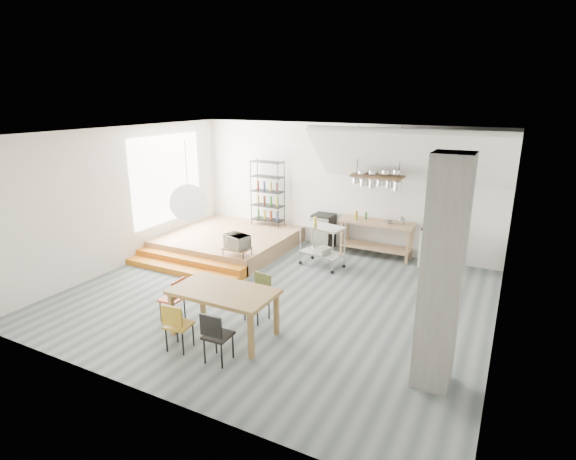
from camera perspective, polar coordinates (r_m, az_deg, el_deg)
The scene contains 26 objects.
floor at distance 9.11m, azimuth -1.58°, elevation -8.31°, with size 8.00×8.00×0.00m, color #505A5D.
wall_back at distance 11.66m, azimuth 6.71°, elevation 5.46°, with size 8.00×0.04×3.20m, color silver.
wall_left at distance 11.01m, azimuth -20.25°, elevation 3.87°, with size 0.04×7.00×3.20m, color silver.
wall_right at distance 7.56m, azimuth 25.96°, elevation -2.34°, with size 0.04×7.00×3.20m, color silver.
ceiling at distance 8.28m, azimuth -1.76°, elevation 12.20°, with size 8.00×7.00×0.02m, color white.
slope_ceiling at distance 10.44m, azimuth 15.08°, elevation 8.98°, with size 4.40×1.80×0.15m, color white.
window_pane at distance 12.00m, azimuth -15.05°, elevation 6.29°, with size 0.02×2.50×2.20m, color white.
platform at distance 11.86m, azimuth -7.53°, elevation -1.38°, with size 3.00×3.00×0.40m, color #A07150.
step_lower at distance 10.46m, azimuth -13.58°, elevation -4.99°, with size 3.00×0.35×0.13m, color #C86E17.
step_upper at distance 10.68m, azimuth -12.39°, elevation -4.06°, with size 3.00×0.35×0.27m, color #C86E17.
concrete_column at distance 6.18m, azimuth 18.93°, elevation -5.56°, with size 0.50×0.50×3.20m, color slate.
kitchen_counter at distance 11.24m, azimuth 11.15°, elevation -0.29°, with size 1.80×0.60×0.91m.
stove at distance 11.01m, azimuth 18.11°, elevation -1.98°, with size 0.60×0.60×1.18m.
pot_rack at distance 10.71m, azimuth 11.36°, elevation 6.30°, with size 1.20×0.50×1.43m.
wire_shelving at distance 12.28m, azimuth -2.61°, elevation 4.83°, with size 0.88×0.38×1.80m.
microwave_shelf at distance 10.18m, azimuth -6.48°, elevation -2.35°, with size 0.60×0.40×0.16m.
paper_lantern at distance 7.36m, azimuth -12.50°, elevation 3.37°, with size 0.60×0.60×0.60m, color white.
dining_table at distance 7.49m, azimuth -8.20°, elevation -8.16°, with size 1.70×0.96×0.81m.
chair_mustard at distance 7.27m, azimuth -14.00°, elevation -11.39°, with size 0.41×0.41×0.81m.
chair_black at distance 6.85m, azimuth -9.21°, elevation -12.83°, with size 0.39×0.39×0.83m.
chair_olive at distance 8.04m, azimuth -3.68°, elevation -7.94°, with size 0.44×0.44×0.83m.
chair_red at distance 8.20m, azimuth -14.20°, elevation -8.12°, with size 0.39×0.39×0.80m.
rolling_cart at distance 10.41m, azimuth 4.39°, elevation -1.33°, with size 1.09×0.76×0.98m.
mini_fridge at distance 11.78m, azimuth 4.50°, elevation -0.13°, with size 0.53×0.53×0.90m, color black.
microwave at distance 10.12m, azimuth -6.52°, elevation -1.42°, with size 0.55×0.38×0.31m, color beige.
bowl at distance 11.03m, azimuth 12.75°, elevation 0.98°, with size 0.24×0.24×0.06m, color silver.
Camera 1 is at (4.00, -7.22, 3.84)m, focal length 28.00 mm.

